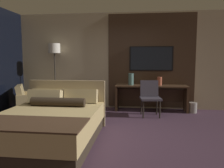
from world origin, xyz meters
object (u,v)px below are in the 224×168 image
Objects in this scene: desk_chair at (150,95)px; vase_tall at (131,79)px; bed at (49,123)px; desk at (151,93)px; tv at (151,59)px; floor_lamp at (54,54)px; vase_short at (160,81)px; armchair_by_window at (33,103)px; waste_bin at (193,108)px; book at (151,85)px.

vase_tall is (-0.51, 0.58, 0.34)m from desk_chair.
desk is at bearing 53.89° from bed.
tv is 0.84m from vase_tall.
floor_lamp is 3.15m from vase_short.
armchair_by_window is at bearing -166.73° from tv.
armchair_by_window is 4.39m from waste_bin.
vase_short is at bearing 169.46° from waste_bin.
floor_lamp is at bearing 160.73° from desk_chair.
desk is at bearing 77.62° from desk_chair.
bed is 2.38× the size of desk_chair.
waste_bin is (1.12, -0.36, -1.33)m from tv.
vase_tall is 1.85m from waste_bin.
vase_short is at bearing 15.39° from book.
tv reaches higher than vase_tall.
bed is 2.46m from armchair_by_window.
floor_lamp is (-2.82, -0.18, 0.14)m from tv.
bed is at bearing -138.98° from desk_chair.
floor_lamp reaches higher than vase_tall.
tv reaches higher than book.
desk is 7.10× the size of waste_bin.
vase_tall is at bearing -159.01° from tv.
bed is 3.60m from tv.
vase_tall is (1.34, 2.61, 0.57)m from bed.
tv is at bearing 20.99° from vase_tall.
vase_tall is (-0.56, -0.00, 0.39)m from desk.
armchair_by_window is (-3.25, -0.55, -0.25)m from desk.
vase_short is (2.14, 2.63, 0.52)m from bed.
desk is 0.99m from tv.
book is (0.55, -0.05, -0.15)m from vase_tall.
desk_chair is at bearing -48.93° from vase_tall.
vase_tall reaches higher than armchair_by_window.
vase_tall is 1.42× the size of book.
tv is 0.70m from vase_short.
armchair_by_window is at bearing 172.77° from desk_chair.
waste_bin is at bearing -17.97° from tv.
desk_chair is 0.47× the size of floor_lamp.
vase_short is (0.29, 0.60, 0.30)m from desk_chair.
vase_tall is at bearing 175.00° from waste_bin.
waste_bin is (0.89, -0.17, -0.70)m from vase_short.
desk_chair reaches higher than waste_bin.
tv reaches higher than armchair_by_window.
tv is at bearing 162.03° from waste_bin.
desk is 0.68m from vase_tall.
floor_lamp reaches higher than desk_chair.
floor_lamp is (-2.76, 0.62, 1.07)m from desk_chair.
floor_lamp is 5.83× the size of vase_tall.
bed is 3.21m from book.
desk_chair is 3.93× the size of book.
waste_bin is (1.12, -0.15, -0.36)m from desk.
waste_bin is (4.37, 0.40, -0.11)m from armchair_by_window.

